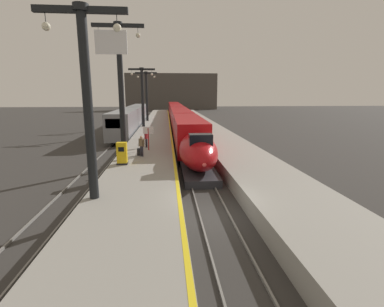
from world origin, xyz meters
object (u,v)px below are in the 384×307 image
(ticket_machine_yellow, at_px, (122,154))
(station_column_far, at_px, (142,91))
(station_column_mid, at_px, (121,79))
(station_column_near, at_px, (88,85))
(passenger_near_edge, at_px, (141,144))
(regional_train_adjacent, at_px, (133,117))
(departure_info_board, at_px, (148,133))
(passenger_mid_platform, at_px, (146,137))
(station_column_distant, at_px, (147,91))
(rolling_suitcase, at_px, (140,152))
(highspeed_train_main, at_px, (179,116))

(ticket_machine_yellow, bearing_deg, station_column_far, 90.81)
(station_column_mid, bearing_deg, station_column_near, -89.68)
(station_column_near, distance_m, passenger_near_edge, 10.47)
(regional_train_adjacent, xyz_separation_m, departure_info_board, (4.13, -25.43, 0.43))
(passenger_near_edge, distance_m, ticket_machine_yellow, 2.83)
(station_column_near, bearing_deg, passenger_mid_platform, 83.26)
(passenger_mid_platform, bearing_deg, passenger_near_edge, -91.55)
(station_column_near, relative_size, station_column_far, 0.98)
(station_column_distant, xyz_separation_m, rolling_suitcase, (1.32, -31.64, -5.16))
(station_column_mid, relative_size, ticket_machine_yellow, 6.50)
(station_column_far, height_order, station_column_distant, station_column_distant)
(regional_train_adjacent, distance_m, ticket_machine_yellow, 30.82)
(station_column_far, distance_m, rolling_suitcase, 22.45)
(rolling_suitcase, xyz_separation_m, departure_info_board, (0.61, 2.34, 1.20))
(station_column_far, bearing_deg, ticket_machine_yellow, -89.19)
(highspeed_train_main, distance_m, ticket_machine_yellow, 34.34)
(station_column_far, relative_size, rolling_suitcase, 9.07)
(station_column_near, distance_m, station_column_mid, 10.27)
(rolling_suitcase, xyz_separation_m, ticket_machine_yellow, (-0.97, -2.94, 0.44))
(passenger_mid_platform, height_order, departure_info_board, departure_info_board)
(station_column_near, distance_m, station_column_far, 31.60)
(highspeed_train_main, xyz_separation_m, regional_train_adjacent, (-8.10, -3.17, 0.16))
(ticket_machine_yellow, bearing_deg, passenger_near_edge, 65.09)
(ticket_machine_yellow, bearing_deg, highspeed_train_main, 80.70)
(station_column_mid, xyz_separation_m, ticket_machine_yellow, (0.35, -3.42, -5.43))
(highspeed_train_main, distance_m, passenger_near_edge, 31.64)
(station_column_distant, height_order, passenger_mid_platform, station_column_distant)
(regional_train_adjacent, relative_size, station_column_far, 4.11)
(passenger_mid_platform, bearing_deg, station_column_mid, -117.43)
(highspeed_train_main, bearing_deg, passenger_mid_platform, -98.86)
(regional_train_adjacent, relative_size, station_column_distant, 4.03)
(station_column_far, bearing_deg, passenger_mid_platform, -84.83)
(station_column_far, bearing_deg, regional_train_adjacent, 110.30)
(highspeed_train_main, distance_m, station_column_mid, 31.48)
(passenger_near_edge, bearing_deg, highspeed_train_main, 82.07)
(highspeed_train_main, xyz_separation_m, station_column_distant, (-5.90, 0.69, 4.54))
(highspeed_train_main, xyz_separation_m, station_column_near, (-5.84, -40.72, 4.48))
(station_column_mid, distance_m, ticket_machine_yellow, 6.42)
(station_column_near, height_order, departure_info_board, station_column_near)
(station_column_near, bearing_deg, departure_info_board, 81.22)
(passenger_mid_platform, bearing_deg, rolling_suitcase, -95.08)
(station_column_far, relative_size, passenger_mid_platform, 5.27)
(passenger_mid_platform, bearing_deg, ticket_machine_yellow, -101.12)
(station_column_mid, bearing_deg, station_column_far, 90.00)
(station_column_distant, bearing_deg, station_column_far, -90.00)
(station_column_far, height_order, rolling_suitcase, station_column_far)
(highspeed_train_main, height_order, departure_info_board, highspeed_train_main)
(regional_train_adjacent, distance_m, passenger_near_edge, 28.41)
(regional_train_adjacent, height_order, station_column_mid, station_column_mid)
(passenger_mid_platform, relative_size, departure_info_board, 0.80)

